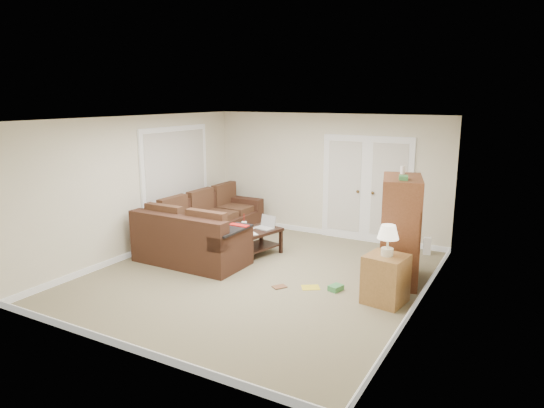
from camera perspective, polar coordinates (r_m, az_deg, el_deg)
The scene contains 17 objects.
floor at distance 7.88m, azimuth -1.64°, elevation -8.47°, with size 5.50×5.50×0.00m, color gray.
ceiling at distance 7.36m, azimuth -1.76°, elevation 10.02°, with size 5.00×5.50×0.02m, color silver.
wall_left at distance 9.04m, azimuth -15.45°, elevation 2.05°, with size 0.02×5.50×2.50m, color silver.
wall_right at distance 6.63m, azimuth 17.22°, elevation -1.75°, with size 0.02×5.50×2.50m, color silver.
wall_back at distance 9.94m, azimuth 6.46°, elevation 3.34°, with size 5.00×0.02×2.50m, color silver.
wall_front at distance 5.42m, azimuth -16.80°, elevation -4.86°, with size 5.00×0.02×2.50m, color silver.
baseboards at distance 7.86m, azimuth -1.64°, elevation -8.13°, with size 5.00×5.50×0.10m, color silver, non-canonical shape.
french_doors at distance 9.66m, azimuth 11.00°, elevation 1.63°, with size 1.80×0.05×2.13m.
window_left at distance 9.70m, azimuth -11.27°, elevation 4.74°, with size 0.05×1.92×1.42m.
sectional_sofa at distance 9.18m, azimuth -8.12°, elevation -3.18°, with size 1.98×2.96×0.91m.
coffee_table at distance 8.71m, azimuth -2.45°, elevation -4.59°, with size 0.84×1.27×0.79m.
tv_armoire at distance 7.70m, azimuth 14.78°, elevation -2.89°, with size 0.82×1.14×1.77m.
side_cabinet at distance 6.97m, azimuth 13.25°, elevation -8.13°, with size 0.60×0.60×1.12m.
space_heater at distance 9.30m, azimuth 17.80°, elevation -4.72°, with size 0.13×0.11×0.32m, color white.
floor_magazine at distance 7.45m, azimuth 4.55°, elevation -9.76°, with size 0.27×0.21×0.01m, color yellow.
floor_greenbox at distance 7.37m, azimuth 7.51°, elevation -9.75°, with size 0.15×0.21×0.08m, color #408E4C.
floor_book at distance 7.50m, azimuth 0.62°, elevation -9.52°, with size 0.15×0.20×0.02m, color brown.
Camera 1 is at (3.77, -6.31, 2.82)m, focal length 32.00 mm.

